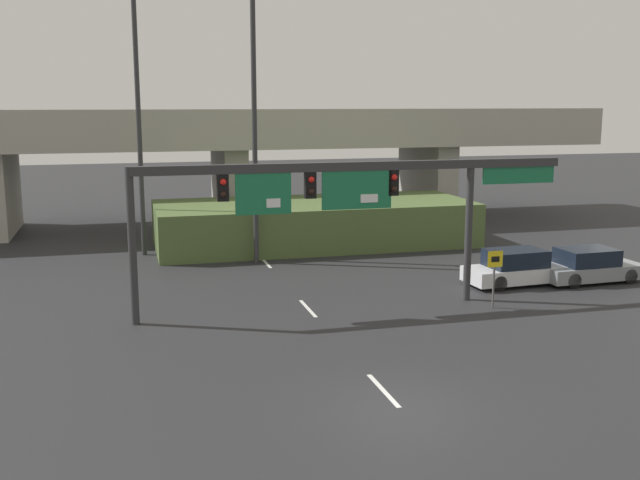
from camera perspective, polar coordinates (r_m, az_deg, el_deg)
name	(u,v)px	position (r m, az deg, el deg)	size (l,w,h in m)	color
ground_plane	(399,407)	(19.51, 6.01, -12.54)	(160.00, 160.00, 0.00)	#262628
lane_markings	(284,283)	(31.98, -2.73, -3.27)	(0.14, 27.37, 0.01)	silver
signal_gantry	(342,190)	(27.12, 1.68, 3.85)	(16.29, 0.44, 5.47)	#2D2D30
speed_limit_sign	(494,270)	(28.52, 13.15, -2.24)	(0.60, 0.11, 2.23)	#4C4C4C
highway_light_pole_near	(254,118)	(35.23, -5.03, 9.27)	(0.70, 0.36, 13.00)	#2D2D30
highway_light_pole_far	(138,104)	(38.01, -13.70, 10.03)	(0.70, 0.36, 14.22)	#2D2D30
overpass_bridge	(228,144)	(47.04, -7.00, 7.25)	(47.04, 8.70, 7.19)	#A39E93
grass_embankment	(314,223)	(40.28, -0.43, 1.29)	(16.81, 6.68, 2.31)	#4C6033
parked_sedan_near_right	(518,268)	(32.67, 14.82, -2.09)	(4.70, 2.09, 1.49)	silver
parked_sedan_mid_right	(589,266)	(34.04, 19.79, -1.89)	(4.54, 2.04, 1.45)	gray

